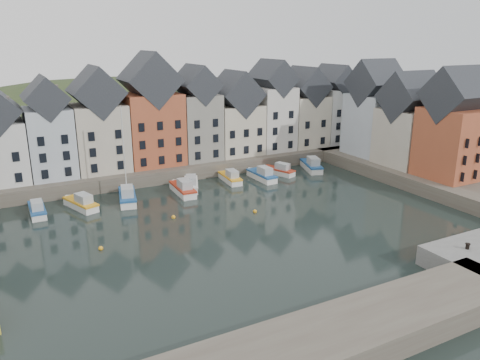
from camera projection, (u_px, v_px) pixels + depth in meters
ground at (231, 235)px, 53.40m from camera, size 260.00×260.00×0.00m
far_quay at (150, 166)px, 78.49m from camera, size 90.00×16.00×2.00m
right_quay at (435, 177)px, 72.23m from camera, size 14.00×54.00×2.00m
hillside at (120, 220)px, 105.97m from camera, size 153.60×70.40×64.00m
far_terrace at (171, 120)px, 75.96m from camera, size 72.37×8.16×17.78m
right_terrace at (411, 122)px, 73.78m from camera, size 8.30×24.25×16.36m
mooring_buoys at (181, 224)px, 56.08m from camera, size 20.50×5.50×0.50m
boat_b at (37, 210)px, 59.34m from camera, size 1.87×5.88×2.25m
boat_c at (81, 204)px, 61.47m from camera, size 3.82×6.53×2.40m
boat_d at (127, 196)px, 63.94m from camera, size 3.59×7.26×13.31m
boat_e at (183, 189)px, 67.30m from camera, size 2.35×6.74×2.55m
boat_f at (191, 184)px, 69.55m from camera, size 4.21×6.68×2.46m
boat_g at (230, 178)px, 72.99m from camera, size 2.35×6.12×2.30m
boat_h at (262, 175)px, 74.13m from camera, size 2.12×6.50×2.48m
boat_i at (279, 171)px, 77.08m from camera, size 3.71×6.10×2.24m
boat_j at (312, 166)px, 79.56m from camera, size 4.31×7.25×2.66m
mooring_bollard at (468, 246)px, 45.13m from camera, size 0.48×0.48×0.56m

